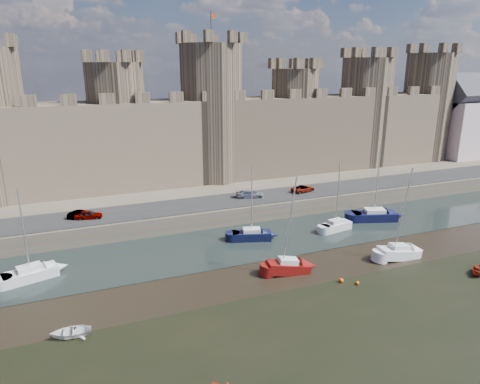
{
  "coord_description": "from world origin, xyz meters",
  "views": [
    {
      "loc": [
        -21.13,
        -23.44,
        22.0
      ],
      "look_at": [
        -3.15,
        22.0,
        7.53
      ],
      "focal_mm": 32.0,
      "sensor_mm": 36.0,
      "label": 1
    }
  ],
  "objects_px": {
    "car_0": "(88,215)",
    "car_1": "(81,215)",
    "sailboat_0": "(30,273)",
    "car_2": "(250,194)",
    "sailboat_1": "(252,235)",
    "sailboat_5": "(399,252)",
    "sailboat_3": "(374,215)",
    "sailboat_2": "(336,225)",
    "car_3": "(303,189)",
    "sailboat_4": "(288,266)"
  },
  "relations": [
    {
      "from": "car_0",
      "to": "sailboat_1",
      "type": "relative_size",
      "value": 0.35
    },
    {
      "from": "car_3",
      "to": "sailboat_1",
      "type": "relative_size",
      "value": 0.41
    },
    {
      "from": "car_0",
      "to": "car_2",
      "type": "relative_size",
      "value": 0.83
    },
    {
      "from": "car_1",
      "to": "sailboat_5",
      "type": "relative_size",
      "value": 0.32
    },
    {
      "from": "sailboat_3",
      "to": "sailboat_5",
      "type": "relative_size",
      "value": 1.01
    },
    {
      "from": "sailboat_1",
      "to": "sailboat_5",
      "type": "bearing_deg",
      "value": -21.98
    },
    {
      "from": "car_1",
      "to": "sailboat_5",
      "type": "xyz_separation_m",
      "value": [
        34.58,
        -20.86,
        -2.29
      ]
    },
    {
      "from": "car_1",
      "to": "car_2",
      "type": "height_order",
      "value": "car_2"
    },
    {
      "from": "sailboat_2",
      "to": "car_3",
      "type": "bearing_deg",
      "value": 75.7
    },
    {
      "from": "car_3",
      "to": "sailboat_5",
      "type": "relative_size",
      "value": 0.37
    },
    {
      "from": "sailboat_5",
      "to": "car_2",
      "type": "bearing_deg",
      "value": 118.77
    },
    {
      "from": "sailboat_5",
      "to": "sailboat_1",
      "type": "bearing_deg",
      "value": 144.36
    },
    {
      "from": "sailboat_4",
      "to": "sailboat_3",
      "type": "bearing_deg",
      "value": 36.34
    },
    {
      "from": "sailboat_3",
      "to": "sailboat_4",
      "type": "height_order",
      "value": "sailboat_3"
    },
    {
      "from": "sailboat_0",
      "to": "sailboat_3",
      "type": "distance_m",
      "value": 45.96
    },
    {
      "from": "sailboat_1",
      "to": "sailboat_3",
      "type": "distance_m",
      "value": 19.74
    },
    {
      "from": "car_1",
      "to": "sailboat_0",
      "type": "relative_size",
      "value": 0.34
    },
    {
      "from": "car_2",
      "to": "sailboat_0",
      "type": "xyz_separation_m",
      "value": [
        -30.15,
        -11.3,
        -2.33
      ]
    },
    {
      "from": "car_1",
      "to": "car_3",
      "type": "height_order",
      "value": "car_1"
    },
    {
      "from": "sailboat_3",
      "to": "sailboat_0",
      "type": "bearing_deg",
      "value": -160.6
    },
    {
      "from": "car_0",
      "to": "car_1",
      "type": "height_order",
      "value": "car_0"
    },
    {
      "from": "car_0",
      "to": "car_1",
      "type": "bearing_deg",
      "value": 79.28
    },
    {
      "from": "sailboat_3",
      "to": "car_3",
      "type": "bearing_deg",
      "value": 142.53
    },
    {
      "from": "car_1",
      "to": "sailboat_0",
      "type": "height_order",
      "value": "sailboat_0"
    },
    {
      "from": "car_2",
      "to": "sailboat_1",
      "type": "relative_size",
      "value": 0.43
    },
    {
      "from": "car_0",
      "to": "sailboat_3",
      "type": "height_order",
      "value": "sailboat_3"
    },
    {
      "from": "sailboat_0",
      "to": "sailboat_2",
      "type": "relative_size",
      "value": 1.04
    },
    {
      "from": "car_3",
      "to": "sailboat_1",
      "type": "xyz_separation_m",
      "value": [
        -13.08,
        -9.66,
        -2.27
      ]
    },
    {
      "from": "car_0",
      "to": "sailboat_0",
      "type": "relative_size",
      "value": 0.35
    },
    {
      "from": "sailboat_4",
      "to": "car_0",
      "type": "bearing_deg",
      "value": 145.04
    },
    {
      "from": "car_2",
      "to": "sailboat_2",
      "type": "height_order",
      "value": "sailboat_2"
    },
    {
      "from": "car_2",
      "to": "sailboat_1",
      "type": "height_order",
      "value": "sailboat_1"
    },
    {
      "from": "car_1",
      "to": "sailboat_0",
      "type": "xyz_separation_m",
      "value": [
        -5.72,
        -10.78,
        -2.28
      ]
    },
    {
      "from": "car_1",
      "to": "sailboat_5",
      "type": "bearing_deg",
      "value": -104.61
    },
    {
      "from": "sailboat_0",
      "to": "sailboat_5",
      "type": "xyz_separation_m",
      "value": [
        40.3,
        -10.07,
        -0.01
      ]
    },
    {
      "from": "car_1",
      "to": "sailboat_5",
      "type": "height_order",
      "value": "sailboat_5"
    },
    {
      "from": "sailboat_3",
      "to": "sailboat_5",
      "type": "bearing_deg",
      "value": -98.46
    },
    {
      "from": "sailboat_2",
      "to": "sailboat_3",
      "type": "bearing_deg",
      "value": -0.19
    },
    {
      "from": "car_1",
      "to": "sailboat_2",
      "type": "height_order",
      "value": "sailboat_2"
    },
    {
      "from": "sailboat_3",
      "to": "sailboat_1",
      "type": "bearing_deg",
      "value": -162.05
    },
    {
      "from": "sailboat_0",
      "to": "sailboat_3",
      "type": "height_order",
      "value": "sailboat_3"
    },
    {
      "from": "car_1",
      "to": "car_3",
      "type": "xyz_separation_m",
      "value": [
        33.55,
        0.23,
        -0.01
      ]
    },
    {
      "from": "car_0",
      "to": "sailboat_4",
      "type": "xyz_separation_m",
      "value": [
        19.72,
        -19.06,
        -2.31
      ]
    },
    {
      "from": "car_0",
      "to": "sailboat_5",
      "type": "height_order",
      "value": "sailboat_5"
    },
    {
      "from": "sailboat_4",
      "to": "sailboat_5",
      "type": "bearing_deg",
      "value": 3.14
    },
    {
      "from": "car_1",
      "to": "car_3",
      "type": "distance_m",
      "value": 33.55
    },
    {
      "from": "sailboat_2",
      "to": "sailboat_4",
      "type": "relative_size",
      "value": 0.88
    },
    {
      "from": "car_2",
      "to": "sailboat_0",
      "type": "distance_m",
      "value": 32.29
    },
    {
      "from": "car_2",
      "to": "sailboat_0",
      "type": "relative_size",
      "value": 0.42
    },
    {
      "from": "car_1",
      "to": "sailboat_0",
      "type": "distance_m",
      "value": 12.42
    }
  ]
}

